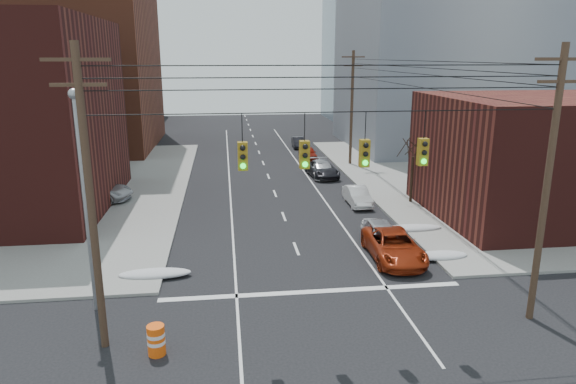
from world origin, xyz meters
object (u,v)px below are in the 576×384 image
object	(u,v)px
parked_car_b	(357,196)
parked_car_d	(322,169)
parked_car_c	(322,169)
parked_car_f	(298,142)
lot_car_c	(9,199)
lot_car_d	(46,188)
parked_car_a	(382,235)
lot_car_a	(83,185)
parked_car_e	(308,153)
red_pickup	(394,246)
lot_car_b	(96,190)
construction_barrel	(156,340)

from	to	relation	value
parked_car_b	parked_car_d	distance (m)	9.24
parked_car_c	parked_car_d	distance (m)	0.14
parked_car_f	lot_car_c	bearing A→B (deg)	-134.44
lot_car_c	lot_car_d	xyz separation A→B (m)	(1.52, 3.00, -0.05)
parked_car_a	lot_car_d	world-z (taller)	parked_car_a
parked_car_a	lot_car_c	distance (m)	25.72
parked_car_d	lot_car_a	size ratio (longest dim) A/B	1.00
parked_car_e	parked_car_f	size ratio (longest dim) A/B	1.06
lot_car_a	parked_car_d	bearing A→B (deg)	-84.47
red_pickup	parked_car_f	distance (m)	34.63
parked_car_b	parked_car_d	xyz separation A→B (m)	(-0.84, 9.20, 0.04)
lot_car_b	red_pickup	bearing A→B (deg)	-109.25
parked_car_b	lot_car_d	world-z (taller)	lot_car_d
parked_car_e	construction_barrel	world-z (taller)	parked_car_e
parked_car_b	lot_car_d	xyz separation A→B (m)	(-22.97, 4.51, 0.15)
parked_car_f	construction_barrel	distance (m)	43.80
lot_car_b	construction_barrel	bearing A→B (deg)	-145.03
red_pickup	lot_car_c	xyz separation A→B (m)	(-23.78, 11.83, 0.11)
parked_car_a	parked_car_e	size ratio (longest dim) A/B	1.12
red_pickup	parked_car_d	size ratio (longest dim) A/B	1.12
parked_car_d	lot_car_d	xyz separation A→B (m)	(-22.13, -4.69, 0.11)
lot_car_d	lot_car_b	bearing A→B (deg)	-97.61
parked_car_c	lot_car_d	distance (m)	22.60
parked_car_c	construction_barrel	world-z (taller)	parked_car_c
parked_car_c	lot_car_d	world-z (taller)	lot_car_d
construction_barrel	parked_car_f	bearing A→B (deg)	75.05
red_pickup	lot_car_a	bearing A→B (deg)	143.93
parked_car_a	lot_car_b	world-z (taller)	lot_car_b
parked_car_d	lot_car_a	xyz separation A→B (m)	(-19.48, -4.48, 0.24)
red_pickup	parked_car_a	xyz separation A→B (m)	(-0.13, 1.73, -0.00)
parked_car_b	construction_barrel	size ratio (longest dim) A/B	3.48
parked_car_a	lot_car_b	distance (m)	21.58
parked_car_d	lot_car_d	world-z (taller)	lot_car_d
red_pickup	parked_car_b	bearing A→B (deg)	87.48
parked_car_b	construction_barrel	distance (m)	21.72
lot_car_c	parked_car_f	bearing A→B (deg)	-40.92
lot_car_a	parked_car_e	bearing A→B (deg)	-64.73
parked_car_c	lot_car_a	world-z (taller)	lot_car_a
red_pickup	parked_car_f	xyz separation A→B (m)	(-0.13, 34.63, -0.14)
red_pickup	construction_barrel	size ratio (longest dim) A/B	4.69
parked_car_c	lot_car_d	size ratio (longest dim) A/B	1.27
lot_car_c	parked_car_e	bearing A→B (deg)	-51.27
parked_car_c	parked_car_f	size ratio (longest dim) A/B	1.32
parked_car_f	parked_car_c	bearing A→B (deg)	-88.39
parked_car_a	parked_car_e	xyz separation A→B (m)	(0.00, 25.82, -0.08)
parked_car_e	lot_car_d	xyz separation A→B (m)	(-22.13, -12.71, 0.14)
lot_car_a	construction_barrel	world-z (taller)	lot_car_a
parked_car_c	parked_car_e	size ratio (longest dim) A/B	1.25
red_pickup	lot_car_a	distance (m)	24.72
lot_car_b	lot_car_c	distance (m)	5.68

